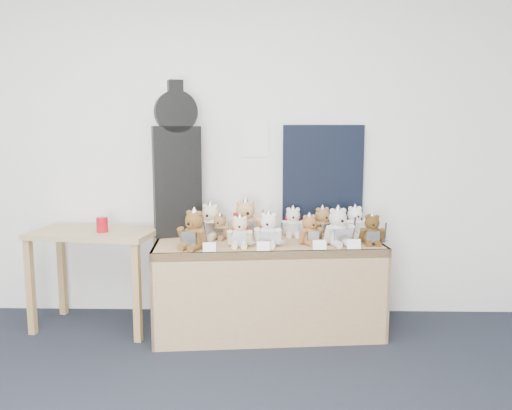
{
  "coord_description": "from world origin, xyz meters",
  "views": [
    {
      "loc": [
        0.75,
        -1.54,
        1.47
      ],
      "look_at": [
        0.67,
        1.99,
        0.97
      ],
      "focal_mm": 35.0,
      "sensor_mm": 36.0,
      "label": 1
    }
  ],
  "objects_px": {
    "red_cup": "(102,225)",
    "teddy_front_end": "(372,231)",
    "teddy_front_left": "(240,233)",
    "teddy_front_centre": "(268,231)",
    "guitar_case": "(177,162)",
    "side_table": "(95,247)",
    "teddy_front_far_left": "(194,231)",
    "teddy_front_right": "(310,231)",
    "teddy_back_far_left": "(220,228)",
    "teddy_back_centre_left": "(246,221)",
    "teddy_back_centre_right": "(293,223)",
    "display_table": "(268,263)",
    "teddy_front_far_right": "(338,228)",
    "teddy_back_right": "(323,224)",
    "teddy_back_end": "(355,222)",
    "teddy_back_left": "(210,222)"
  },
  "relations": [
    {
      "from": "teddy_front_end",
      "to": "teddy_back_far_left",
      "type": "xyz_separation_m",
      "value": [
        -1.1,
        0.16,
        -0.01
      ]
    },
    {
      "from": "teddy_front_end",
      "to": "teddy_front_far_right",
      "type": "bearing_deg",
      "value": -172.53
    },
    {
      "from": "teddy_back_centre_right",
      "to": "teddy_front_far_left",
      "type": "bearing_deg",
      "value": -146.54
    },
    {
      "from": "teddy_front_far_right",
      "to": "teddy_back_centre_right",
      "type": "xyz_separation_m",
      "value": [
        -0.3,
        0.31,
        -0.02
      ]
    },
    {
      "from": "display_table",
      "to": "teddy_back_centre_left",
      "type": "bearing_deg",
      "value": 130.82
    },
    {
      "from": "teddy_back_centre_right",
      "to": "teddy_back_right",
      "type": "xyz_separation_m",
      "value": [
        0.22,
        -0.04,
        0.0
      ]
    },
    {
      "from": "teddy_back_left",
      "to": "teddy_back_centre_right",
      "type": "bearing_deg",
      "value": 21.33
    },
    {
      "from": "teddy_front_end",
      "to": "side_table",
      "type": "bearing_deg",
      "value": 178.49
    },
    {
      "from": "teddy_front_right",
      "to": "teddy_back_left",
      "type": "relative_size",
      "value": 0.82
    },
    {
      "from": "teddy_front_right",
      "to": "guitar_case",
      "type": "bearing_deg",
      "value": 138.48
    },
    {
      "from": "teddy_front_right",
      "to": "teddy_back_far_left",
      "type": "xyz_separation_m",
      "value": [
        -0.66,
        0.16,
        -0.01
      ]
    },
    {
      "from": "side_table",
      "to": "teddy_back_right",
      "type": "height_order",
      "value": "teddy_back_right"
    },
    {
      "from": "teddy_back_centre_right",
      "to": "teddy_back_far_left",
      "type": "height_order",
      "value": "teddy_back_centre_right"
    },
    {
      "from": "teddy_back_far_left",
      "to": "teddy_front_far_left",
      "type": "bearing_deg",
      "value": -100.57
    },
    {
      "from": "teddy_front_far_left",
      "to": "teddy_back_left",
      "type": "xyz_separation_m",
      "value": [
        0.07,
        0.37,
        -0.0
      ]
    },
    {
      "from": "side_table",
      "to": "teddy_back_end",
      "type": "bearing_deg",
      "value": 13.06
    },
    {
      "from": "teddy_front_right",
      "to": "teddy_back_right",
      "type": "distance_m",
      "value": 0.27
    },
    {
      "from": "display_table",
      "to": "teddy_back_end",
      "type": "bearing_deg",
      "value": 15.22
    },
    {
      "from": "teddy_front_far_left",
      "to": "teddy_back_right",
      "type": "bearing_deg",
      "value": 48.46
    },
    {
      "from": "guitar_case",
      "to": "teddy_back_centre_left",
      "type": "height_order",
      "value": "guitar_case"
    },
    {
      "from": "guitar_case",
      "to": "teddy_front_end",
      "type": "xyz_separation_m",
      "value": [
        1.44,
        -0.25,
        -0.48
      ]
    },
    {
      "from": "display_table",
      "to": "teddy_back_end",
      "type": "distance_m",
      "value": 0.76
    },
    {
      "from": "guitar_case",
      "to": "teddy_front_left",
      "type": "distance_m",
      "value": 0.77
    },
    {
      "from": "display_table",
      "to": "teddy_back_far_left",
      "type": "bearing_deg",
      "value": 155.66
    },
    {
      "from": "teddy_front_far_left",
      "to": "teddy_front_end",
      "type": "bearing_deg",
      "value": 32.42
    },
    {
      "from": "side_table",
      "to": "teddy_back_centre_right",
      "type": "height_order",
      "value": "teddy_back_centre_right"
    },
    {
      "from": "side_table",
      "to": "teddy_front_left",
      "type": "distance_m",
      "value": 1.14
    },
    {
      "from": "teddy_front_far_left",
      "to": "teddy_back_centre_left",
      "type": "distance_m",
      "value": 0.5
    },
    {
      "from": "red_cup",
      "to": "teddy_back_right",
      "type": "bearing_deg",
      "value": 6.31
    },
    {
      "from": "guitar_case",
      "to": "teddy_front_far_right",
      "type": "bearing_deg",
      "value": -33.83
    },
    {
      "from": "side_table",
      "to": "guitar_case",
      "type": "relative_size",
      "value": 0.82
    },
    {
      "from": "teddy_back_left",
      "to": "teddy_front_centre",
      "type": "bearing_deg",
      "value": -17.75
    },
    {
      "from": "display_table",
      "to": "teddy_back_centre_right",
      "type": "relative_size",
      "value": 6.67
    },
    {
      "from": "teddy_front_end",
      "to": "teddy_back_centre_left",
      "type": "xyz_separation_m",
      "value": [
        -0.91,
        0.2,
        0.03
      ]
    },
    {
      "from": "teddy_front_left",
      "to": "teddy_back_centre_right",
      "type": "bearing_deg",
      "value": 44.84
    },
    {
      "from": "teddy_front_far_left",
      "to": "teddy_front_right",
      "type": "xyz_separation_m",
      "value": [
        0.81,
        0.16,
        -0.02
      ]
    },
    {
      "from": "teddy_front_left",
      "to": "teddy_front_end",
      "type": "xyz_separation_m",
      "value": [
        0.94,
        0.1,
        -0.0
      ]
    },
    {
      "from": "teddy_front_left",
      "to": "teddy_back_end",
      "type": "distance_m",
      "value": 0.95
    },
    {
      "from": "display_table",
      "to": "teddy_front_end",
      "type": "distance_m",
      "value": 0.78
    },
    {
      "from": "teddy_back_centre_right",
      "to": "display_table",
      "type": "bearing_deg",
      "value": -126.64
    },
    {
      "from": "teddy_back_centre_left",
      "to": "teddy_front_centre",
      "type": "bearing_deg",
      "value": -72.51
    },
    {
      "from": "display_table",
      "to": "teddy_front_far_left",
      "type": "xyz_separation_m",
      "value": [
        -0.51,
        -0.2,
        0.27
      ]
    },
    {
      "from": "teddy_front_end",
      "to": "guitar_case",
      "type": "bearing_deg",
      "value": 171.98
    },
    {
      "from": "teddy_front_left",
      "to": "teddy_front_centre",
      "type": "height_order",
      "value": "teddy_front_centre"
    },
    {
      "from": "teddy_front_centre",
      "to": "teddy_back_far_left",
      "type": "relative_size",
      "value": 1.27
    },
    {
      "from": "red_cup",
      "to": "teddy_front_end",
      "type": "relative_size",
      "value": 0.45
    },
    {
      "from": "teddy_back_right",
      "to": "teddy_front_right",
      "type": "bearing_deg",
      "value": -140.05
    },
    {
      "from": "teddy_front_centre",
      "to": "teddy_front_end",
      "type": "distance_m",
      "value": 0.74
    },
    {
      "from": "side_table",
      "to": "teddy_front_right",
      "type": "relative_size",
      "value": 3.97
    },
    {
      "from": "teddy_front_far_right",
      "to": "teddy_back_centre_right",
      "type": "height_order",
      "value": "teddy_front_far_right"
    }
  ]
}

